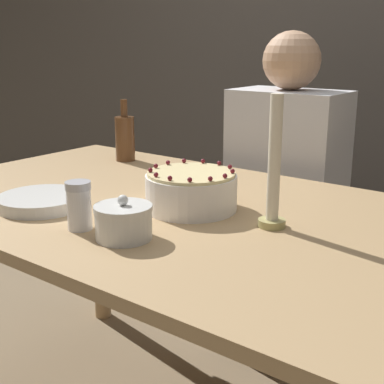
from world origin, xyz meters
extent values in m
cube|color=#4C4742|center=(0.00, 1.40, 1.30)|extent=(8.00, 0.05, 2.60)
cube|color=tan|center=(0.00, 0.00, 0.75)|extent=(1.59, 0.94, 0.03)
cylinder|color=tan|center=(-0.73, 0.41, 0.37)|extent=(0.07, 0.07, 0.73)
cylinder|color=white|center=(0.08, 0.00, 0.81)|extent=(0.24, 0.24, 0.09)
cylinder|color=beige|center=(0.08, 0.00, 0.86)|extent=(0.23, 0.23, 0.01)
sphere|color=maroon|center=(0.19, 0.00, 0.87)|extent=(0.01, 0.01, 0.01)
sphere|color=maroon|center=(0.17, 0.05, 0.87)|extent=(0.01, 0.01, 0.01)
sphere|color=maroon|center=(0.14, 0.09, 0.87)|extent=(0.01, 0.01, 0.01)
sphere|color=maroon|center=(0.09, 0.11, 0.87)|extent=(0.01, 0.01, 0.01)
sphere|color=maroon|center=(0.04, 0.10, 0.87)|extent=(0.01, 0.01, 0.01)
sphere|color=maroon|center=(0.00, 0.07, 0.87)|extent=(0.01, 0.01, 0.01)
sphere|color=maroon|center=(-0.02, 0.03, 0.87)|extent=(0.01, 0.01, 0.01)
sphere|color=maroon|center=(-0.02, -0.02, 0.87)|extent=(0.01, 0.01, 0.01)
sphere|color=maroon|center=(0.00, -0.07, 0.87)|extent=(0.01, 0.01, 0.01)
sphere|color=maroon|center=(0.04, -0.09, 0.87)|extent=(0.01, 0.01, 0.01)
sphere|color=maroon|center=(0.09, -0.10, 0.87)|extent=(0.01, 0.01, 0.01)
sphere|color=maroon|center=(0.14, -0.08, 0.87)|extent=(0.01, 0.01, 0.01)
sphere|color=maroon|center=(0.17, -0.05, 0.87)|extent=(0.01, 0.01, 0.01)
cylinder|color=silver|center=(0.09, -0.26, 0.79)|extent=(0.13, 0.13, 0.06)
cylinder|color=silver|center=(0.09, -0.26, 0.83)|extent=(0.13, 0.13, 0.01)
sphere|color=silver|center=(0.09, -0.26, 0.85)|extent=(0.02, 0.02, 0.02)
cylinder|color=white|center=(-0.03, -0.28, 0.81)|extent=(0.06, 0.06, 0.10)
cylinder|color=silver|center=(-0.03, -0.28, 0.87)|extent=(0.06, 0.06, 0.02)
cylinder|color=silver|center=(-0.25, -0.22, 0.76)|extent=(0.23, 0.23, 0.01)
cylinder|color=silver|center=(-0.25, -0.22, 0.77)|extent=(0.23, 0.23, 0.01)
cylinder|color=silver|center=(-0.25, -0.22, 0.78)|extent=(0.23, 0.23, 0.01)
cylinder|color=silver|center=(-0.25, -0.22, 0.79)|extent=(0.23, 0.23, 0.01)
cylinder|color=tan|center=(0.32, 0.01, 0.77)|extent=(0.07, 0.07, 0.02)
cylinder|color=silver|center=(0.32, 0.01, 0.93)|extent=(0.03, 0.03, 0.29)
cylinder|color=brown|center=(-0.47, 0.32, 0.84)|extent=(0.07, 0.07, 0.16)
cylinder|color=brown|center=(-0.47, 0.32, 0.95)|extent=(0.02, 0.02, 0.06)
cube|color=#2D2D38|center=(0.01, 0.67, 0.23)|extent=(0.34, 0.34, 0.45)
cube|color=silver|center=(0.01, 0.67, 0.73)|extent=(0.40, 0.24, 0.57)
sphere|color=tan|center=(0.01, 0.67, 1.12)|extent=(0.20, 0.20, 0.20)
camera|label=1|loc=(0.89, -1.05, 1.18)|focal=50.00mm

